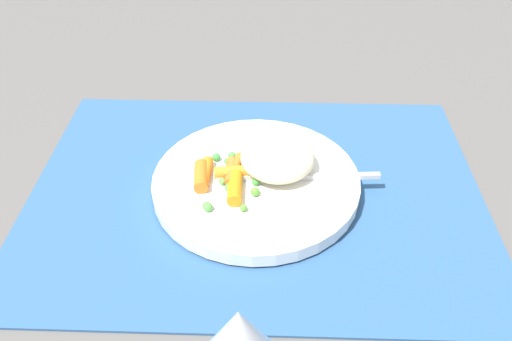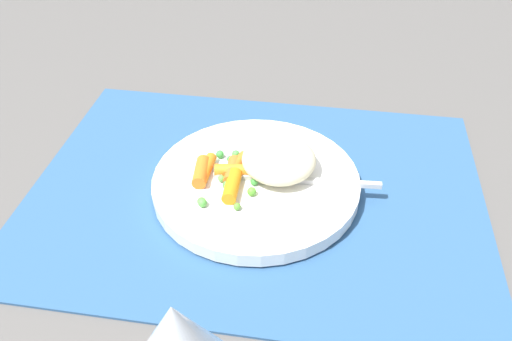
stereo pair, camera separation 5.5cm
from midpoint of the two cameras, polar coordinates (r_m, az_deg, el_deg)
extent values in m
plane|color=#565451|center=(0.60, 2.64, -2.45)|extent=(2.40, 2.40, 0.00)
cube|color=#2D5684|center=(0.60, 2.65, -2.24)|extent=(0.51, 0.38, 0.01)
cylinder|color=white|center=(0.59, 2.68, -1.45)|extent=(0.23, 0.23, 0.02)
ellipsoid|color=beige|center=(0.59, 5.22, 1.11)|extent=(0.08, 0.08, 0.03)
cylinder|color=orange|center=(0.58, -3.28, -0.24)|extent=(0.02, 0.04, 0.02)
cylinder|color=orange|center=(0.59, -2.78, -0.08)|extent=(0.01, 0.04, 0.01)
cylinder|color=orange|center=(0.59, 0.49, 0.42)|extent=(0.02, 0.04, 0.01)
cylinder|color=orange|center=(0.56, 0.19, -1.80)|extent=(0.02, 0.05, 0.02)
cylinder|color=orange|center=(0.59, 0.08, 0.11)|extent=(0.04, 0.02, 0.01)
cylinder|color=orange|center=(0.59, 0.11, -0.01)|extent=(0.01, 0.04, 0.01)
sphere|color=#4D9740|center=(0.57, -0.40, -1.71)|extent=(0.01, 0.01, 0.01)
sphere|color=#56A132|center=(0.58, 2.27, -1.17)|extent=(0.01, 0.01, 0.01)
sphere|color=green|center=(0.61, 0.37, 1.69)|extent=(0.01, 0.01, 0.01)
sphere|color=#58AB32|center=(0.56, 1.87, -2.37)|extent=(0.01, 0.01, 0.01)
sphere|color=#579C33|center=(0.54, 0.85, -4.07)|extent=(0.01, 0.01, 0.01)
sphere|color=#539B3E|center=(0.55, -3.09, -3.51)|extent=(0.01, 0.01, 0.01)
sphere|color=green|center=(0.61, -0.21, 1.17)|extent=(0.01, 0.01, 0.01)
sphere|color=green|center=(0.61, -1.36, 1.69)|extent=(0.01, 0.01, 0.01)
sphere|color=#59A542|center=(0.58, -1.04, -1.01)|extent=(0.01, 0.01, 0.01)
sphere|color=green|center=(0.57, 2.45, -1.34)|extent=(0.01, 0.01, 0.01)
sphere|color=green|center=(0.59, 0.52, -0.16)|extent=(0.01, 0.01, 0.01)
sphere|color=#53B243|center=(0.55, -2.98, -3.65)|extent=(0.01, 0.01, 0.01)
sphere|color=green|center=(0.58, 1.89, -0.71)|extent=(0.01, 0.01, 0.01)
cube|color=silver|center=(0.59, 0.29, -0.49)|extent=(0.05, 0.02, 0.01)
cube|color=silver|center=(0.59, 9.37, -1.04)|extent=(0.14, 0.01, 0.01)
camera|label=1|loc=(0.03, -87.26, 2.24)|focal=36.79mm
camera|label=2|loc=(0.03, 92.74, -2.24)|focal=36.79mm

